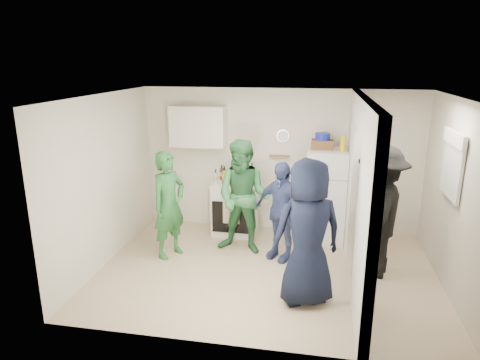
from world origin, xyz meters
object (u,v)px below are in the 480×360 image
at_px(stove, 235,208).
at_px(person_green_left, 169,205).
at_px(fridge, 326,196).
at_px(person_navy, 307,233).
at_px(wicker_basket, 322,144).
at_px(blue_bowl, 323,136).
at_px(yellow_cup_stack_top, 343,144).
at_px(person_nook, 380,212).
at_px(person_green_center, 244,197).
at_px(person_denim, 281,211).

bearing_deg(stove, person_green_left, -127.43).
relative_size(fridge, person_navy, 0.84).
bearing_deg(person_green_left, wicker_basket, -35.65).
distance_m(stove, blue_bowl, 1.94).
bearing_deg(fridge, stove, 178.88).
xyz_separation_m(wicker_basket, person_navy, (-0.14, -2.04, -0.71)).
bearing_deg(person_green_left, yellow_cup_stack_top, -41.39).
xyz_separation_m(stove, person_green_left, (-0.82, -1.07, 0.37)).
height_order(fridge, wicker_basket, wicker_basket).
distance_m(blue_bowl, person_nook, 1.63).
bearing_deg(wicker_basket, person_navy, -94.05).
bearing_deg(person_green_left, fridge, -37.62).
relative_size(blue_bowl, person_green_center, 0.13).
distance_m(fridge, yellow_cup_stack_top, 0.94).
bearing_deg(person_navy, yellow_cup_stack_top, -127.84).
relative_size(stove, person_green_left, 0.56).
xyz_separation_m(stove, person_green_center, (0.28, -0.73, 0.44)).
xyz_separation_m(fridge, wicker_basket, (-0.10, 0.05, 0.85)).
relative_size(wicker_basket, person_denim, 0.23).
bearing_deg(stove, person_green_center, -69.06).
bearing_deg(person_green_left, person_navy, -85.75).
xyz_separation_m(person_green_center, person_nook, (1.97, -0.39, 0.03)).
height_order(wicker_basket, person_green_center, person_green_center).
bearing_deg(person_denim, yellow_cup_stack_top, 68.73).
relative_size(wicker_basket, yellow_cup_stack_top, 1.40).
bearing_deg(blue_bowl, person_nook, -54.40).
bearing_deg(person_navy, person_denim, -93.99).
bearing_deg(wicker_basket, person_nook, -54.40).
xyz_separation_m(wicker_basket, person_green_center, (-1.16, -0.75, -0.73)).
bearing_deg(yellow_cup_stack_top, fridge, 155.56).
distance_m(fridge, person_green_left, 2.58).
bearing_deg(yellow_cup_stack_top, person_green_left, -159.89).
bearing_deg(stove, wicker_basket, 0.80).
bearing_deg(person_navy, person_green_left, -48.30).
distance_m(fridge, wicker_basket, 0.86).
distance_m(person_green_center, person_navy, 1.65).
relative_size(yellow_cup_stack_top, person_nook, 0.13).
xyz_separation_m(yellow_cup_stack_top, person_denim, (-0.89, -0.73, -0.92)).
relative_size(blue_bowl, person_navy, 0.13).
bearing_deg(fridge, person_denim, -128.66).
relative_size(stove, yellow_cup_stack_top, 3.69).
xyz_separation_m(yellow_cup_stack_top, person_green_left, (-2.58, -0.94, -0.86)).
distance_m(wicker_basket, person_green_left, 2.63).
relative_size(person_green_left, person_navy, 0.89).
relative_size(yellow_cup_stack_top, person_green_center, 0.14).
bearing_deg(person_green_left, person_nook, -62.40).
xyz_separation_m(blue_bowl, person_nook, (0.82, -1.14, -0.83)).
distance_m(person_denim, person_navy, 1.24).
bearing_deg(blue_bowl, fridge, -26.57).
height_order(fridge, person_navy, person_navy).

